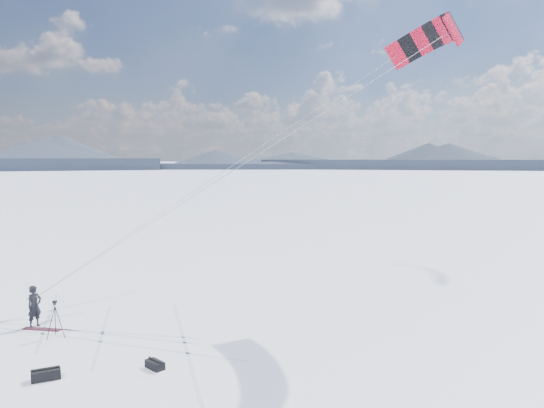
# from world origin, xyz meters

# --- Properties ---
(ground) EXTENTS (1800.00, 1800.00, 0.00)m
(ground) POSITION_xyz_m (0.00, 0.00, 0.00)
(ground) COLOR white
(horizon_hills) EXTENTS (704.00, 704.42, 8.00)m
(horizon_hills) POSITION_xyz_m (-0.00, -0.00, 2.92)
(horizon_hills) COLOR black
(horizon_hills) RESTS_ON ground
(snow_tracks) EXTENTS (17.62, 14.39, 0.01)m
(snow_tracks) POSITION_xyz_m (-0.56, -0.72, 0.00)
(snow_tracks) COLOR #B0BED4
(snow_tracks) RESTS_ON ground
(snowkiter) EXTENTS (0.61, 0.72, 1.67)m
(snowkiter) POSITION_xyz_m (-2.12, 2.16, 0.00)
(snowkiter) COLOR black
(snowkiter) RESTS_ON ground
(snowboard) EXTENTS (1.56, 0.35, 0.04)m
(snowboard) POSITION_xyz_m (-1.65, 1.87, 0.02)
(snowboard) COLOR maroon
(snowboard) RESTS_ON ground
(tripod) EXTENTS (0.58, 0.66, 1.41)m
(tripod) POSITION_xyz_m (-0.64, 1.12, 0.91)
(tripod) COLOR black
(tripod) RESTS_ON ground
(gear_bag_a) EXTENTS (0.91, 0.79, 0.37)m
(gear_bag_a) POSITION_xyz_m (1.09, -2.50, 0.16)
(gear_bag_a) COLOR black
(gear_bag_a) RESTS_ON ground
(gear_bag_b) EXTENTS (0.75, 0.68, 0.31)m
(gear_bag_b) POSITION_xyz_m (4.08, -1.25, 0.14)
(gear_bag_b) COLOR black
(gear_bag_b) RESTS_ON ground
(power_kite) EXTENTS (17.20, 7.88, 11.68)m
(power_kite) POSITION_xyz_m (13.67, 7.27, 11.89)
(power_kite) COLOR red
(power_kite) RESTS_ON ground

